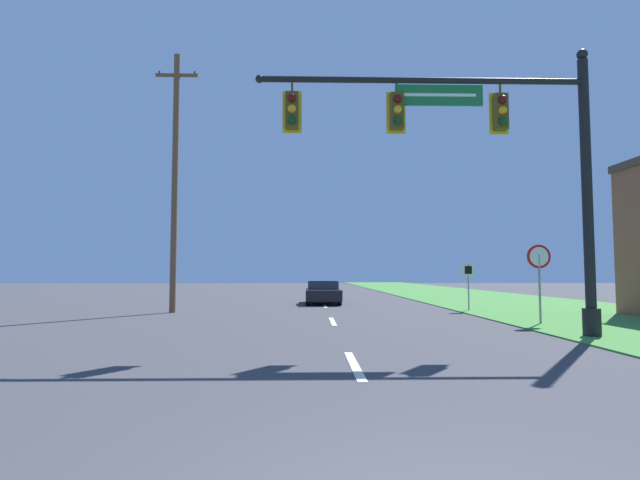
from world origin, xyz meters
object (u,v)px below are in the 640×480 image
object	(u,v)px
signal_mast	(495,156)
stop_sign	(539,266)
car_ahead	(323,292)
utility_pole_near	(175,178)
route_sign_post	(468,276)

from	to	relation	value
signal_mast	stop_sign	size ratio (longest dim) A/B	3.52
car_ahead	utility_pole_near	bearing A→B (deg)	-137.61
car_ahead	utility_pole_near	xyz separation A→B (m)	(-6.42, -5.86, 5.06)
car_ahead	utility_pole_near	world-z (taller)	utility_pole_near
utility_pole_near	route_sign_post	bearing A→B (deg)	2.37
signal_mast	car_ahead	world-z (taller)	signal_mast
car_ahead	stop_sign	xyz separation A→B (m)	(6.60, -11.04, 1.26)
signal_mast	utility_pole_near	xyz separation A→B (m)	(-10.48, 8.34, 1.00)
utility_pole_near	stop_sign	bearing A→B (deg)	-21.68
stop_sign	utility_pole_near	distance (m)	14.52
car_ahead	stop_sign	size ratio (longest dim) A/B	1.69
signal_mast	car_ahead	distance (m)	15.32
route_sign_post	utility_pole_near	bearing A→B (deg)	-177.63
car_ahead	route_sign_post	xyz separation A→B (m)	(6.15, -5.35, 0.92)
signal_mast	stop_sign	xyz separation A→B (m)	(2.55, 3.16, -2.80)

